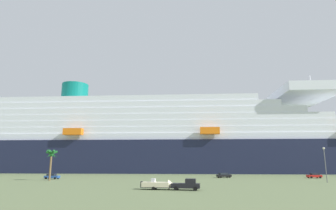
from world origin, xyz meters
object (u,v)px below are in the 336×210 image
Objects in this scene: palm_tree at (51,156)px; parked_car_red_hatchback at (314,176)px; cruise_ship at (155,142)px; small_boat_on_trailer at (159,185)px; street_lamp at (325,160)px; parked_car_black_coupe at (224,175)px; pickup_truck at (187,185)px; parked_car_blue_suv at (52,176)px.

parked_car_red_hatchback is (81.35, 6.83, -6.06)m from palm_tree.
small_boat_on_trailer is at bearing -89.38° from cruise_ship.
street_lamp is 1.83× the size of parked_car_black_coupe.
pickup_truck is 50.32m from parked_car_blue_suv.
small_boat_on_trailer is 40.33m from palm_tree.
street_lamp is 2.07× the size of parked_car_red_hatchback.
small_boat_on_trailer is at bearing -44.47° from parked_car_blue_suv.
parked_car_blue_suv is 54.41m from parked_car_black_coupe.
palm_tree is 1.75× the size of parked_car_black_coupe.
parked_car_blue_suv is (-32.49, 31.89, -0.13)m from small_boat_on_trailer.
palm_tree is at bearing 140.61° from small_boat_on_trailer.
street_lamp is 78.37m from parked_car_blue_suv.
parked_car_black_coupe is (16.42, 36.73, -0.21)m from pickup_truck.
pickup_truck is 5.53m from small_boat_on_trailer.
cruise_ship reaches higher than pickup_truck.
cruise_ship is 62.08m from palm_tree.
parked_car_black_coupe is (54.30, 3.60, 0.00)m from parked_car_blue_suv.
small_boat_on_trailer is at bearing -39.39° from palm_tree.
parked_car_blue_suv is at bearing 167.34° from street_lamp.
palm_tree is 53.95m from parked_car_black_coupe.
pickup_truck is 56.13m from parked_car_red_hatchback.
street_lamp is (74.65, -10.57, -1.07)m from palm_tree.
pickup_truck is 1.24× the size of parked_car_blue_suv.
palm_tree is 81.86m from parked_car_red_hatchback.
parked_car_blue_suv is at bearing -179.82° from parked_car_red_hatchback.
street_lamp is 19.30m from parked_car_red_hatchback.
parked_car_blue_suv is at bearing -176.20° from parked_car_black_coupe.
small_boat_on_trailer reaches higher than parked_car_blue_suv.
pickup_truck reaches higher than parked_car_blue_suv.
small_boat_on_trailer is (-5.39, 1.23, -0.08)m from pickup_truck.
pickup_truck reaches higher than parked_car_red_hatchback.
street_lamp is (38.43, 15.98, 4.78)m from pickup_truck.
parked_car_black_coupe is at bearing 173.35° from parked_car_red_hatchback.
cruise_ship is 81.73m from pickup_truck.
street_lamp is at bearing -43.30° from parked_car_black_coupe.
small_boat_on_trailer is at bearing -121.56° from parked_car_black_coupe.
pickup_truck is 0.65× the size of street_lamp.
cruise_ship is at bearing 56.23° from parked_car_blue_suv.
palm_tree is at bearing -169.06° from parked_car_black_coupe.
small_boat_on_trailer is (0.86, -79.20, -13.23)m from cruise_ship.
cruise_ship is at bearing 117.41° from parked_car_black_coupe.
parked_car_red_hatchback is 28.91m from parked_car_black_coupe.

